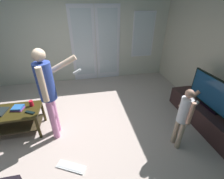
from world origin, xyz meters
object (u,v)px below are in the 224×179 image
(coffee_table, at_px, (10,117))
(tv_stand, at_px, (206,117))
(person_adult, at_px, (48,89))
(person_child, at_px, (184,115))
(flat_screen_tv, at_px, (214,95))
(tv_remote_black, at_px, (30,112))
(loose_keyboard, at_px, (71,167))
(book_stack, at_px, (18,108))
(cup_near_edge, at_px, (31,103))

(coffee_table, distance_m, tv_stand, 3.69)
(person_adult, bearing_deg, person_child, -18.43)
(coffee_table, xyz_separation_m, flat_screen_tv, (3.65, -0.51, 0.34))
(tv_remote_black, bearing_deg, flat_screen_tv, 22.04)
(loose_keyboard, bearing_deg, book_stack, 132.15)
(flat_screen_tv, distance_m, person_adult, 2.88)
(coffee_table, height_order, loose_keyboard, coffee_table)
(tv_stand, distance_m, tv_remote_black, 3.29)
(book_stack, bearing_deg, person_adult, -19.88)
(tv_stand, xyz_separation_m, loose_keyboard, (-2.60, -0.43, -0.18))
(cup_near_edge, distance_m, book_stack, 0.23)
(coffee_table, distance_m, person_adult, 1.02)
(coffee_table, bearing_deg, person_child, -17.06)
(loose_keyboard, relative_size, tv_remote_black, 2.65)
(tv_stand, relative_size, person_adult, 1.11)
(person_adult, bearing_deg, coffee_table, 166.50)
(flat_screen_tv, height_order, person_child, person_child)
(loose_keyboard, bearing_deg, person_adult, 108.47)
(coffee_table, xyz_separation_m, person_child, (2.82, -0.86, 0.31))
(tv_stand, bearing_deg, book_stack, 170.99)
(tv_stand, distance_m, person_child, 1.02)
(person_child, xyz_separation_m, tv_remote_black, (-2.42, 0.75, -0.16))
(flat_screen_tv, bearing_deg, book_stack, 171.04)
(person_adult, bearing_deg, book_stack, 160.12)
(cup_near_edge, relative_size, book_stack, 0.47)
(tv_stand, distance_m, flat_screen_tv, 0.51)
(loose_keyboard, xyz_separation_m, cup_near_edge, (-0.67, 1.05, 0.53))
(flat_screen_tv, xyz_separation_m, person_child, (-0.83, -0.35, -0.04))
(flat_screen_tv, distance_m, cup_near_edge, 3.33)
(coffee_table, relative_size, person_adult, 0.66)
(person_adult, xyz_separation_m, loose_keyboard, (0.25, -0.75, -0.95))
(flat_screen_tv, bearing_deg, person_child, -156.90)
(flat_screen_tv, relative_size, loose_keyboard, 2.50)
(person_adult, relative_size, person_child, 1.46)
(loose_keyboard, bearing_deg, tv_stand, 9.41)
(cup_near_edge, xyz_separation_m, tv_remote_black, (0.02, -0.22, -0.04))
(coffee_table, distance_m, tv_remote_black, 0.44)
(tv_remote_black, xyz_separation_m, book_stack, (-0.24, 0.16, 0.01))
(person_child, height_order, cup_near_edge, person_child)
(tv_stand, bearing_deg, tv_remote_black, 173.06)
(tv_stand, bearing_deg, flat_screen_tv, 114.45)
(person_child, distance_m, loose_keyboard, 1.89)
(tv_stand, xyz_separation_m, tv_remote_black, (-3.25, 0.40, 0.31))
(coffee_table, bearing_deg, cup_near_edge, 15.14)
(book_stack, bearing_deg, person_child, -18.78)
(flat_screen_tv, height_order, loose_keyboard, flat_screen_tv)
(person_adult, relative_size, cup_near_edge, 14.95)
(cup_near_edge, bearing_deg, flat_screen_tv, -10.59)
(person_adult, xyz_separation_m, tv_remote_black, (-0.40, 0.07, -0.47))
(coffee_table, relative_size, cup_near_edge, 9.85)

